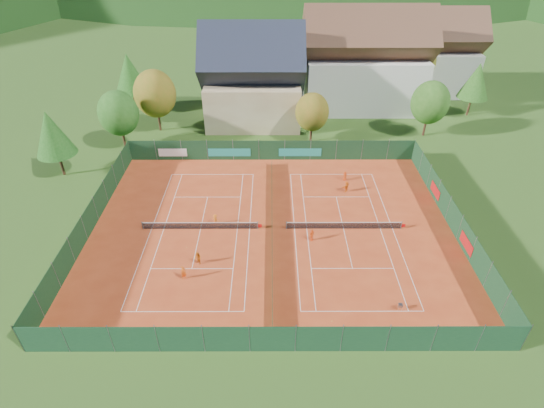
{
  "coord_description": "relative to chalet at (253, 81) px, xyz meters",
  "views": [
    {
      "loc": [
        -0.09,
        -37.34,
        29.31
      ],
      "look_at": [
        0.0,
        2.0,
        2.0
      ],
      "focal_mm": 28.0,
      "sensor_mm": 36.0,
      "label": 1
    }
  ],
  "objects": [
    {
      "name": "hotel_block_a",
      "position": [
        19.0,
        6.0,
        0.76
      ],
      "size": [
        21.6,
        11.0,
        17.25
      ],
      "color": "silver",
      "rests_on": "ground"
    },
    {
      "name": "player_right_far_b",
      "position": [
        12.38,
        -22.35,
        -5.88
      ],
      "size": [
        1.3,
        1.29,
        1.5
      ],
      "primitive_type": "imported",
      "rotation": [
        0.0,
        0.0,
        3.92
      ],
      "color": "orange",
      "rests_on": "ground"
    },
    {
      "name": "fence_east",
      "position": [
        23.0,
        -29.95,
        -5.14
      ],
      "size": [
        0.09,
        32.0,
        3.0
      ],
      "color": "#12341B",
      "rests_on": "ground"
    },
    {
      "name": "court_markings_left",
      "position": [
        -5.0,
        -30.0,
        -6.61
      ],
      "size": [
        11.03,
        23.83,
        0.0
      ],
      "color": "white",
      "rests_on": "ground"
    },
    {
      "name": "player_right_near",
      "position": [
        7.26,
        -31.98,
        -5.9
      ],
      "size": [
        0.84,
        0.86,
        1.45
      ],
      "primitive_type": "imported",
      "rotation": [
        0.0,
        0.0,
        0.82
      ],
      "color": "#F75716",
      "rests_on": "ground"
    },
    {
      "name": "clay_pad",
      "position": [
        3.0,
        -30.0,
        -6.62
      ],
      "size": [
        40.0,
        32.0,
        0.01
      ],
      "primitive_type": "cube",
      "color": "#B63C1A",
      "rests_on": "ground"
    },
    {
      "name": "loose_ball_0",
      "position": [
        -6.04,
        -33.18,
        -6.59
      ],
      "size": [
        0.07,
        0.07,
        0.07
      ],
      "primitive_type": "sphere",
      "color": "#CCD833",
      "rests_on": "ground"
    },
    {
      "name": "ball_hopper",
      "position": [
        14.35,
        -41.7,
        -6.07
      ],
      "size": [
        0.34,
        0.34,
        0.8
      ],
      "color": "slate",
      "rests_on": "ground"
    },
    {
      "name": "tree_east_mid",
      "position": [
        37.0,
        2.0,
        -0.56
      ],
      "size": [
        5.04,
        5.04,
        9.0
      ],
      "color": "#4C321B",
      "rests_on": "ground"
    },
    {
      "name": "fence_south",
      "position": [
        3.0,
        -46.0,
        -5.12
      ],
      "size": [
        40.0,
        0.04,
        3.0
      ],
      "color": "#143820",
      "rests_on": "ground"
    },
    {
      "name": "hotel_block_b",
      "position": [
        33.0,
        14.0,
        -0.01
      ],
      "size": [
        17.28,
        10.0,
        15.5
      ],
      "color": "silver",
      "rests_on": "ground"
    },
    {
      "name": "fence_west",
      "position": [
        -17.0,
        -30.0,
        -5.12
      ],
      "size": [
        0.04,
        32.0,
        3.0
      ],
      "color": "#13361A",
      "rests_on": "ground"
    },
    {
      "name": "tree_center",
      "position": [
        9.0,
        -8.0,
        -1.91
      ],
      "size": [
        5.01,
        5.01,
        7.6
      ],
      "color": "#422817",
      "rests_on": "ground"
    },
    {
      "name": "player_right_far_a",
      "position": [
        12.59,
        -19.6,
        -5.98
      ],
      "size": [
        0.75,
        0.66,
        1.3
      ],
      "primitive_type": "imported",
      "rotation": [
        0.0,
        0.0,
        3.62
      ],
      "color": "#CE4012",
      "rests_on": "ground"
    },
    {
      "name": "tree_west_mid",
      "position": [
        -15.0,
        -4.0,
        -0.56
      ],
      "size": [
        6.44,
        6.44,
        9.78
      ],
      "color": "#482D19",
      "rests_on": "ground"
    },
    {
      "name": "tree_east_front",
      "position": [
        27.0,
        -6.0,
        -1.23
      ],
      "size": [
        5.72,
        5.72,
        8.69
      ],
      "color": "#4D2B1B",
      "rests_on": "ground"
    },
    {
      "name": "tennis_net_left",
      "position": [
        -4.85,
        -30.0,
        -6.12
      ],
      "size": [
        13.3,
        0.1,
        1.02
      ],
      "color": "#59595B",
      "rests_on": "ground"
    },
    {
      "name": "player_left_near",
      "position": [
        -5.49,
        -37.76,
        -5.85
      ],
      "size": [
        0.67,
        0.64,
        1.54
      ],
      "primitive_type": "imported",
      "rotation": [
        0.0,
        0.0,
        0.69
      ],
      "color": "#D45212",
      "rests_on": "ground"
    },
    {
      "name": "mountain_backdrop",
      "position": [
        31.54,
        203.48,
        -46.26
      ],
      "size": [
        820.0,
        530.0,
        242.0
      ],
      "color": "black",
      "rests_on": "ground"
    },
    {
      "name": "tree_west_back",
      "position": [
        -21.0,
        4.0,
        0.11
      ],
      "size": [
        5.6,
        5.6,
        10.0
      ],
      "color": "#472C19",
      "rests_on": "ground"
    },
    {
      "name": "tree_west_side",
      "position": [
        -25.0,
        -18.0,
        -0.56
      ],
      "size": [
        5.04,
        5.04,
        9.0
      ],
      "color": "#462A19",
      "rests_on": "ground"
    },
    {
      "name": "fence_north",
      "position": [
        2.54,
        -14.01,
        -5.16
      ],
      "size": [
        40.0,
        0.1,
        3.0
      ],
      "color": "#12331B",
      "rests_on": "ground"
    },
    {
      "name": "loose_ball_1",
      "position": [
        8.16,
        -43.0,
        -6.59
      ],
      "size": [
        0.07,
        0.07,
        0.07
      ],
      "primitive_type": "sphere",
      "color": "#CCD833",
      "rests_on": "ground"
    },
    {
      "name": "court_divider",
      "position": [
        3.0,
        -30.0,
        -6.12
      ],
      "size": [
        0.03,
        28.8,
        1.0
      ],
      "color": "#14381E",
      "rests_on": "ground"
    },
    {
      "name": "chalet",
      "position": [
        0.0,
        0.0,
        0.0
      ],
      "size": [
        16.2,
        12.0,
        16.0
      ],
      "color": "beige",
      "rests_on": "ground"
    },
    {
      "name": "court_markings_right",
      "position": [
        11.0,
        -30.0,
        -6.61
      ],
      "size": [
        11.03,
        23.83,
        0.0
      ],
      "color": "white",
      "rests_on": "ground"
    },
    {
      "name": "ground",
      "position": [
        3.0,
        -30.0,
        -6.64
      ],
      "size": [
        600.0,
        600.0,
        0.0
      ],
      "primitive_type": "plane",
      "color": "#294D18",
      "rests_on": "ground"
    },
    {
      "name": "tree_east_back",
      "position": [
        29.0,
        10.0,
        0.12
      ],
      "size": [
        7.15,
        7.15,
        10.86
      ],
      "color": "#4C351B",
      "rests_on": "ground"
    },
    {
      "name": "player_left_mid",
      "position": [
        -4.41,
        -35.7,
        -5.89
      ],
      "size": [
        0.91,
        0.89,
        1.48
      ],
      "primitive_type": "imported",
      "rotation": [
        0.0,
        0.0,
        -0.68
      ],
      "color": "orange",
      "rests_on": "ground"
    },
    {
      "name": "tennis_net_right",
      "position": [
        11.15,
        -30.0,
        -6.12
      ],
      "size": [
        13.3,
        0.1,
        1.02
      ],
      "color": "#59595B",
      "rests_on": "ground"
    },
    {
      "name": "tree_west_front",
      "position": [
        -19.0,
        -10.0,
        -1.23
      ],
      "size": [
        5.72,
        5.72,
        8.69
      ],
      "color": "#4D301B",
      "rests_on": "ground"
    },
    {
      "name": "player_left_far",
      "position": [
        -3.39,
        -29.06,
        -5.97
      ],
      "size": [
        0.97,
        0.81,
        1.3
      ],
      "primitive_type": "imported",
      "rotation": [
        0.0,
        0.0,
        2.67
      ],
      "color": "orange",
      "rests_on": "ground"
    }
  ]
}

